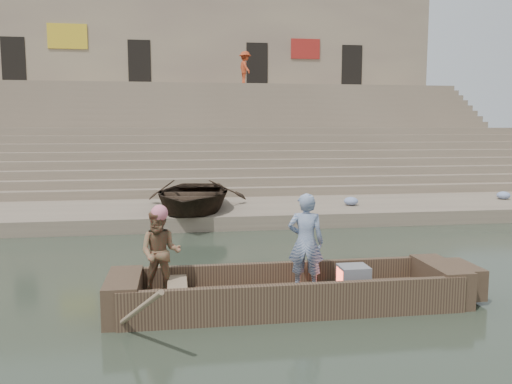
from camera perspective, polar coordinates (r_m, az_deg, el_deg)
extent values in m
plane|color=#293427|center=(8.36, -8.82, -12.72)|extent=(120.00, 120.00, 0.00)
cube|color=#81715C|center=(16.08, -8.81, -2.35)|extent=(32.00, 4.00, 0.40)
cube|color=#81715C|center=(23.41, -8.85, 3.56)|extent=(32.00, 3.00, 2.80)
cube|color=#81715C|center=(30.37, -8.87, 6.62)|extent=(32.00, 3.00, 5.20)
cube|color=#81715C|center=(18.28, -8.81, -0.73)|extent=(32.00, 0.50, 0.70)
cube|color=#81715C|center=(18.76, -8.82, -0.07)|extent=(32.00, 0.50, 1.00)
cube|color=#81715C|center=(19.24, -8.83, 0.55)|extent=(32.00, 0.50, 1.30)
cube|color=#81715C|center=(19.72, -8.83, 1.15)|extent=(32.00, 0.50, 1.60)
cube|color=#81715C|center=(20.20, -8.84, 1.72)|extent=(32.00, 0.50, 1.90)
cube|color=#81715C|center=(20.69, -8.84, 2.26)|extent=(32.00, 0.50, 2.20)
cube|color=#81715C|center=(21.17, -8.85, 2.78)|extent=(32.00, 0.50, 2.50)
cube|color=#81715C|center=(21.66, -8.86, 3.27)|extent=(32.00, 0.50, 2.80)
cube|color=#81715C|center=(25.15, -8.85, 4.14)|extent=(32.00, 0.50, 3.10)
cube|color=#81715C|center=(25.64, -8.85, 4.53)|extent=(32.00, 0.50, 3.40)
cube|color=#81715C|center=(26.13, -8.86, 4.91)|extent=(32.00, 0.50, 3.70)
cube|color=#81715C|center=(26.63, -8.86, 5.27)|extent=(32.00, 0.50, 4.00)
cube|color=#81715C|center=(27.12, -8.87, 5.62)|extent=(32.00, 0.50, 4.30)
cube|color=#81715C|center=(27.62, -8.87, 5.96)|extent=(32.00, 0.50, 4.60)
cube|color=#81715C|center=(28.12, -8.88, 6.28)|extent=(32.00, 0.50, 4.90)
cube|color=#81715C|center=(28.62, -8.88, 6.60)|extent=(32.00, 0.50, 5.20)
cube|color=#9C8B6A|center=(34.48, -8.96, 11.66)|extent=(32.00, 5.00, 11.20)
cube|color=black|center=(33.39, -25.06, 12.97)|extent=(1.30, 0.18, 2.60)
cube|color=black|center=(32.20, -12.67, 13.69)|extent=(1.30, 0.18, 2.60)
cube|color=black|center=(32.51, 0.10, 13.80)|extent=(1.30, 0.18, 2.60)
cube|color=black|center=(33.95, 10.44, 13.40)|extent=(1.30, 0.18, 2.60)
cube|color=gold|center=(32.83, -20.01, 15.78)|extent=(2.20, 0.10, 1.40)
cube|color=maroon|center=(33.16, 5.44, 15.38)|extent=(1.80, 0.10, 1.20)
cube|color=brown|center=(8.40, 3.69, -11.74)|extent=(5.00, 1.30, 0.22)
cube|color=brown|center=(7.78, 4.70, -12.00)|extent=(5.20, 0.12, 0.56)
cube|color=brown|center=(8.93, 2.83, -9.44)|extent=(5.20, 0.12, 0.56)
cube|color=brown|center=(8.20, -14.32, -11.02)|extent=(0.50, 1.30, 0.60)
cube|color=brown|center=(9.21, 19.59, -9.20)|extent=(0.50, 1.30, 0.60)
cube|color=brown|center=(9.40, 21.77, -8.85)|extent=(0.35, 0.90, 0.50)
cube|color=#937A5B|center=(8.13, -8.63, -10.30)|extent=(0.30, 1.20, 0.08)
cylinder|color=#937A5B|center=(7.34, -13.81, -13.20)|extent=(1.03, 2.10, 1.36)
sphere|color=#DC6C80|center=(8.07, -10.56, -2.30)|extent=(0.26, 0.26, 0.26)
imported|color=navy|center=(8.34, 5.48, -5.49)|extent=(0.66, 0.54, 1.57)
imported|color=#267242|center=(8.20, -10.46, -6.58)|extent=(0.74, 0.62, 1.36)
cube|color=slate|center=(8.59, 10.65, -9.26)|extent=(0.46, 0.42, 0.40)
cube|color=#E5593F|center=(8.52, 9.30, -9.36)|extent=(0.04, 0.34, 0.32)
imported|color=#2D2116|center=(15.33, -7.03, -0.31)|extent=(3.74, 4.79, 0.91)
imported|color=#AB3B1D|center=(30.24, -1.20, 13.44)|extent=(0.90, 1.32, 1.89)
ellipsoid|color=#3F5999|center=(16.45, 10.39, -1.00)|extent=(0.44, 0.44, 0.26)
ellipsoid|color=#3F5999|center=(19.48, 25.53, -0.33)|extent=(0.44, 0.44, 0.26)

